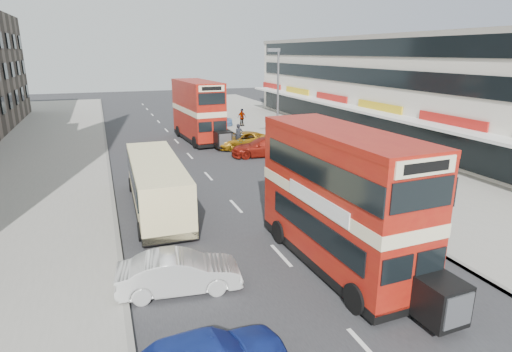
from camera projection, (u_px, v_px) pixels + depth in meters
name	position (u px, v px, depth m)	size (l,w,h in m)	color
ground	(303.00, 280.00, 15.18)	(160.00, 160.00, 0.00)	#28282B
road_surface	(190.00, 156.00, 33.18)	(12.00, 90.00, 0.01)	#28282B
pavement_right	(325.00, 144.00, 37.13)	(12.00, 90.00, 0.15)	gray
pavement_left	(18.00, 169.00, 29.18)	(12.00, 90.00, 0.15)	gray
kerb_left	(108.00, 162.00, 31.14)	(0.20, 90.00, 0.16)	gray
kerb_right	(262.00, 149.00, 35.18)	(0.20, 90.00, 0.16)	gray
commercial_row	(390.00, 86.00, 40.26)	(9.90, 46.20, 9.30)	beige
street_lamp	(277.00, 94.00, 32.18)	(1.00, 0.20, 8.12)	slate
bus_main	(340.00, 199.00, 15.55)	(2.87, 9.22, 5.06)	black
bus_second	(198.00, 111.00, 38.14)	(3.24, 9.53, 5.21)	black
coach	(157.00, 183.00, 21.48)	(2.58, 9.36, 2.47)	black
car_left_front	(179.00, 273.00, 14.31)	(1.45, 4.16, 1.37)	silver
car_right_a	(263.00, 147.00, 32.97)	(2.05, 5.04, 1.46)	maroon
car_right_b	(242.00, 140.00, 35.74)	(2.24, 4.86, 1.35)	#B57812
car_right_c	(214.00, 122.00, 45.20)	(1.53, 3.80, 1.30)	#6089C0
pedestrian_near	(324.00, 155.00, 29.29)	(0.62, 0.42, 1.67)	gray
pedestrian_far	(242.00, 117.00, 45.44)	(1.09, 0.45, 1.85)	gray
cyclist	(239.00, 141.00, 34.94)	(0.74, 1.85, 2.19)	gray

